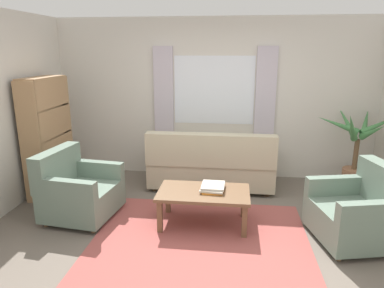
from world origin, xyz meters
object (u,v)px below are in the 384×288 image
object	(u,v)px
armchair_right	(359,212)
book_stack_on_table	(213,187)
armchair_left	(78,191)
bookshelf	(51,134)
coffee_table	(204,196)
couch	(211,165)
potted_plant	(356,153)

from	to	relation	value
armchair_right	book_stack_on_table	distance (m)	1.66
armchair_left	book_stack_on_table	xyz separation A→B (m)	(1.72, 0.02, 0.12)
bookshelf	coffee_table	bearing A→B (deg)	70.54
book_stack_on_table	bookshelf	xyz separation A→B (m)	(-2.45, 0.78, 0.41)
armchair_left	bookshelf	world-z (taller)	bookshelf
couch	bookshelf	xyz separation A→B (m)	(-2.36, -0.38, 0.52)
coffee_table	armchair_right	bearing A→B (deg)	-5.87
armchair_right	armchair_left	bearing A→B (deg)	-106.59
armchair_left	book_stack_on_table	distance (m)	1.73
armchair_left	armchair_right	world-z (taller)	same
armchair_right	potted_plant	world-z (taller)	potted_plant
book_stack_on_table	potted_plant	xyz separation A→B (m)	(2.06, 1.32, 0.12)
potted_plant	armchair_right	bearing A→B (deg)	-105.25
coffee_table	potted_plant	distance (m)	2.57
couch	bookshelf	bearing A→B (deg)	9.18
armchair_left	coffee_table	distance (m)	1.61
armchair_left	armchair_right	bearing A→B (deg)	-86.58
armchair_right	coffee_table	xyz separation A→B (m)	(-1.74, 0.18, 0.03)
couch	coffee_table	xyz separation A→B (m)	(-0.01, -1.21, 0.01)
couch	armchair_left	world-z (taller)	couch
book_stack_on_table	coffee_table	bearing A→B (deg)	-156.42
armchair_right	book_stack_on_table	size ratio (longest dim) A/B	2.85
armchair_right	coffee_table	bearing A→B (deg)	-108.97
potted_plant	bookshelf	world-z (taller)	bookshelf
couch	bookshelf	size ratio (longest dim) A/B	1.10
coffee_table	potted_plant	xyz separation A→B (m)	(2.17, 1.37, 0.22)
armchair_right	coffee_table	size ratio (longest dim) A/B	0.91
coffee_table	potted_plant	bearing A→B (deg)	32.27
armchair_right	potted_plant	size ratio (longest dim) A/B	0.77
book_stack_on_table	bookshelf	size ratio (longest dim) A/B	0.20
couch	armchair_right	xyz separation A→B (m)	(1.73, -1.39, -0.01)
couch	potted_plant	distance (m)	2.17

